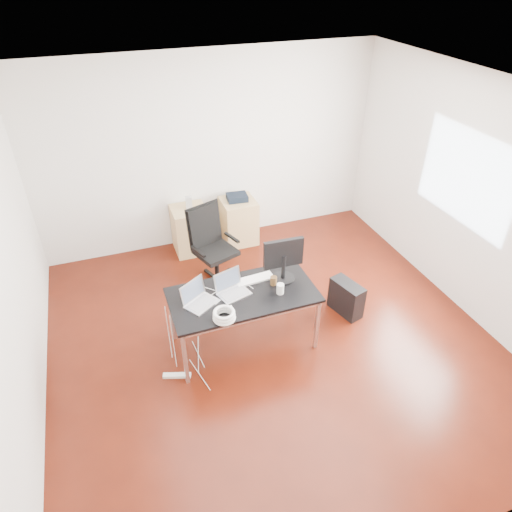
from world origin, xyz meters
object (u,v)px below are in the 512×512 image
object	(u,v)px
office_chair	(212,243)
filing_cabinet_left	(190,230)
filing_cabinet_right	(239,221)
pc_tower	(346,298)
desk	(243,298)

from	to	relation	value
office_chair	filing_cabinet_left	bearing A→B (deg)	77.95
filing_cabinet_right	pc_tower	distance (m)	2.20
office_chair	pc_tower	xyz separation A→B (m)	(1.38, -1.22, -0.39)
office_chair	filing_cabinet_left	size ratio (longest dim) A/B	1.54
filing_cabinet_right	desk	bearing A→B (deg)	-106.76
desk	pc_tower	size ratio (longest dim) A/B	3.56
filing_cabinet_right	filing_cabinet_left	bearing A→B (deg)	180.00
filing_cabinet_left	filing_cabinet_right	world-z (taller)	same
filing_cabinet_left	filing_cabinet_right	xyz separation A→B (m)	(0.76, 0.00, 0.00)
filing_cabinet_right	office_chair	bearing A→B (deg)	-127.54
filing_cabinet_left	pc_tower	distance (m)	2.55
filing_cabinet_left	pc_tower	xyz separation A→B (m)	(1.49, -2.07, -0.13)
pc_tower	filing_cabinet_left	bearing A→B (deg)	110.19
pc_tower	filing_cabinet_right	bearing A→B (deg)	93.91
office_chair	filing_cabinet_left	xyz separation A→B (m)	(-0.11, 0.84, -0.26)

